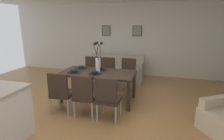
% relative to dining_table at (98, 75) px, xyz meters
% --- Properties ---
extents(ground_plane, '(9.00, 9.00, 0.00)m').
position_rel_dining_table_xyz_m(ground_plane, '(0.09, -0.63, -0.66)').
color(ground_plane, '#A87A47').
extents(back_wall_panel, '(9.00, 0.10, 2.60)m').
position_rel_dining_table_xyz_m(back_wall_panel, '(0.09, 2.62, 0.64)').
color(back_wall_panel, silver).
rests_on(back_wall_panel, ground).
extents(dining_table, '(1.80, 0.90, 0.74)m').
position_rel_dining_table_xyz_m(dining_table, '(0.00, 0.00, 0.00)').
color(dining_table, '#33261E').
rests_on(dining_table, ground).
extents(dining_chair_near_left, '(0.47, 0.47, 0.92)m').
position_rel_dining_table_xyz_m(dining_chair_near_left, '(-0.53, -0.85, -0.15)').
color(dining_chair_near_left, '#33261E').
rests_on(dining_chair_near_left, ground).
extents(dining_chair_near_right, '(0.46, 0.46, 0.92)m').
position_rel_dining_table_xyz_m(dining_chair_near_right, '(-0.54, 0.86, -0.15)').
color(dining_chair_near_right, '#33261E').
rests_on(dining_chair_near_right, ground).
extents(dining_chair_far_left, '(0.47, 0.47, 0.92)m').
position_rel_dining_table_xyz_m(dining_chair_far_left, '(0.01, -0.86, -0.15)').
color(dining_chair_far_left, '#33261E').
rests_on(dining_chair_far_left, ground).
extents(dining_chair_far_right, '(0.46, 0.46, 0.92)m').
position_rel_dining_table_xyz_m(dining_chair_far_right, '(-0.02, 0.84, -0.15)').
color(dining_chair_far_right, '#33261E').
rests_on(dining_chair_far_right, ground).
extents(dining_chair_mid_left, '(0.45, 0.45, 0.92)m').
position_rel_dining_table_xyz_m(dining_chair_mid_left, '(0.52, -0.88, -0.15)').
color(dining_chair_mid_left, '#33261E').
rests_on(dining_chair_mid_left, ground).
extents(dining_chair_mid_right, '(0.47, 0.47, 0.92)m').
position_rel_dining_table_xyz_m(dining_chair_mid_right, '(0.57, 0.89, -0.15)').
color(dining_chair_mid_right, '#33261E').
rests_on(dining_chair_mid_right, ground).
extents(centerpiece_vase, '(0.21, 0.23, 0.73)m').
position_rel_dining_table_xyz_m(centerpiece_vase, '(0.00, 0.00, 0.36)').
color(centerpiece_vase, white).
rests_on(centerpiece_vase, dining_table).
extents(placemat_near_left, '(0.32, 0.32, 0.01)m').
position_rel_dining_table_xyz_m(placemat_near_left, '(-0.54, -0.20, 0.08)').
color(placemat_near_left, black).
rests_on(placemat_near_left, dining_table).
extents(bowl_near_left, '(0.17, 0.17, 0.07)m').
position_rel_dining_table_xyz_m(bowl_near_left, '(-0.54, -0.20, 0.12)').
color(bowl_near_left, black).
rests_on(bowl_near_left, dining_table).
extents(placemat_near_right, '(0.32, 0.32, 0.01)m').
position_rel_dining_table_xyz_m(placemat_near_right, '(-0.54, 0.20, 0.08)').
color(placemat_near_right, black).
rests_on(placemat_near_right, dining_table).
extents(bowl_near_right, '(0.17, 0.17, 0.07)m').
position_rel_dining_table_xyz_m(bowl_near_right, '(-0.54, 0.20, 0.12)').
color(bowl_near_right, black).
rests_on(bowl_near_right, dining_table).
extents(placemat_far_left, '(0.32, 0.32, 0.01)m').
position_rel_dining_table_xyz_m(placemat_far_left, '(0.00, -0.20, 0.08)').
color(placemat_far_left, black).
rests_on(placemat_far_left, dining_table).
extents(bowl_far_left, '(0.17, 0.17, 0.07)m').
position_rel_dining_table_xyz_m(bowl_far_left, '(0.00, -0.20, 0.12)').
color(bowl_far_left, black).
rests_on(bowl_far_left, dining_table).
extents(placemat_far_right, '(0.32, 0.32, 0.01)m').
position_rel_dining_table_xyz_m(placemat_far_right, '(0.00, 0.20, 0.08)').
color(placemat_far_right, black).
rests_on(placemat_far_right, dining_table).
extents(bowl_far_right, '(0.17, 0.17, 0.07)m').
position_rel_dining_table_xyz_m(bowl_far_right, '(0.00, 0.20, 0.12)').
color(bowl_far_right, black).
rests_on(bowl_far_right, dining_table).
extents(sofa, '(1.94, 0.84, 0.80)m').
position_rel_dining_table_xyz_m(sofa, '(-0.05, 1.88, -0.38)').
color(sofa, '#B2A899').
rests_on(sofa, ground).
extents(framed_picture_left, '(0.32, 0.03, 0.37)m').
position_rel_dining_table_xyz_m(framed_picture_left, '(-0.58, 2.55, 0.96)').
color(framed_picture_left, '#473828').
extents(framed_picture_center, '(0.34, 0.03, 0.37)m').
position_rel_dining_table_xyz_m(framed_picture_center, '(0.58, 2.55, 0.96)').
color(framed_picture_center, '#473828').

